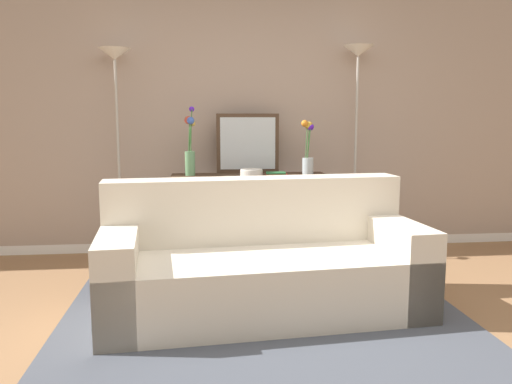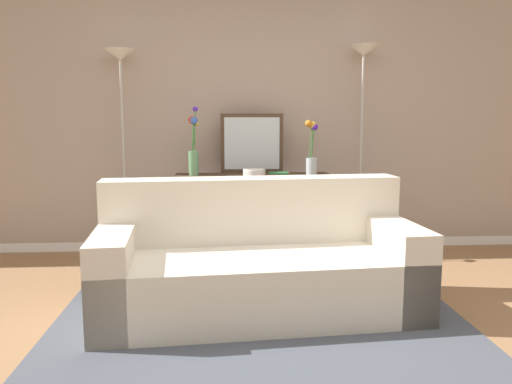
% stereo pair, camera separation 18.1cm
% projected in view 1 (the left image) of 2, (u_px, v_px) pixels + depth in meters
% --- Properties ---
extents(ground_plane, '(16.00, 16.00, 0.02)m').
position_uv_depth(ground_plane, '(302.00, 351.00, 2.89)').
color(ground_plane, '#936B47').
extents(back_wall, '(12.00, 0.15, 2.77)m').
position_uv_depth(back_wall, '(256.00, 110.00, 5.02)').
color(back_wall, white).
rests_on(back_wall, ground).
extents(area_rug, '(2.64, 2.06, 0.01)m').
position_uv_depth(area_rug, '(266.00, 318.00, 3.34)').
color(area_rug, '#474C56').
rests_on(area_rug, ground).
extents(couch, '(2.17, 1.07, 0.88)m').
position_uv_depth(couch, '(262.00, 265.00, 3.45)').
color(couch, beige).
rests_on(couch, ground).
extents(console_table, '(1.42, 0.39, 0.79)m').
position_uv_depth(console_table, '(250.00, 200.00, 4.71)').
color(console_table, '#473323').
rests_on(console_table, ground).
extents(floor_lamp_left, '(0.28, 0.28, 1.91)m').
position_uv_depth(floor_lamp_left, '(116.00, 95.00, 4.58)').
color(floor_lamp_left, '#B7B2A8').
rests_on(floor_lamp_left, ground).
extents(floor_lamp_right, '(0.28, 0.28, 1.97)m').
position_uv_depth(floor_lamp_right, '(357.00, 92.00, 4.82)').
color(floor_lamp_right, '#B7B2A8').
rests_on(floor_lamp_right, ground).
extents(wall_mirror, '(0.59, 0.02, 0.56)m').
position_uv_depth(wall_mirror, '(248.00, 143.00, 4.80)').
color(wall_mirror, '#473323').
rests_on(wall_mirror, console_table).
extents(vase_tall_flowers, '(0.10, 0.13, 0.62)m').
position_uv_depth(vase_tall_flowers, '(190.00, 149.00, 4.58)').
color(vase_tall_flowers, '#669E6B').
rests_on(vase_tall_flowers, console_table).
extents(vase_short_flowers, '(0.12, 0.12, 0.50)m').
position_uv_depth(vase_short_flowers, '(308.00, 151.00, 4.69)').
color(vase_short_flowers, silver).
rests_on(vase_short_flowers, console_table).
extents(fruit_bowl, '(0.20, 0.20, 0.07)m').
position_uv_depth(fruit_bowl, '(251.00, 172.00, 4.55)').
color(fruit_bowl, silver).
rests_on(fruit_bowl, console_table).
extents(book_stack, '(0.21, 0.17, 0.03)m').
position_uv_depth(book_stack, '(276.00, 174.00, 4.57)').
color(book_stack, '#BC3328').
rests_on(book_stack, console_table).
extents(book_row_under_console, '(0.27, 0.17, 0.13)m').
position_uv_depth(book_row_under_console, '(202.00, 254.00, 4.73)').
color(book_row_under_console, tan).
rests_on(book_row_under_console, ground).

